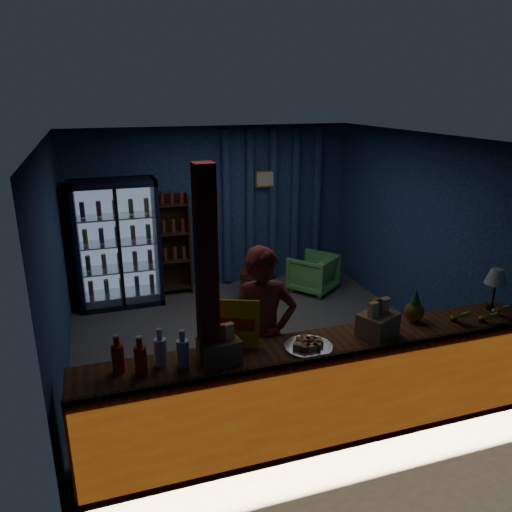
% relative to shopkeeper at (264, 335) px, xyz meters
% --- Properties ---
extents(ground, '(4.60, 4.60, 0.00)m').
position_rel_shopkeeper_xyz_m(ground, '(0.41, 1.45, -0.87)').
color(ground, '#515154').
rests_on(ground, ground).
extents(room_walls, '(4.60, 4.60, 4.60)m').
position_rel_shopkeeper_xyz_m(room_walls, '(0.41, 1.45, 0.69)').
color(room_walls, navy).
rests_on(room_walls, ground).
extents(counter, '(4.40, 0.57, 0.99)m').
position_rel_shopkeeper_xyz_m(counter, '(0.41, -0.46, -0.40)').
color(counter, brown).
rests_on(counter, ground).
extents(support_post, '(0.16, 0.16, 2.60)m').
position_rel_shopkeeper_xyz_m(support_post, '(-0.64, -0.45, 0.43)').
color(support_post, maroon).
rests_on(support_post, ground).
extents(beverage_cooler, '(1.20, 0.62, 1.90)m').
position_rel_shopkeeper_xyz_m(beverage_cooler, '(-1.14, 3.36, 0.06)').
color(beverage_cooler, black).
rests_on(beverage_cooler, ground).
extents(bottle_shelf, '(0.50, 0.28, 1.60)m').
position_rel_shopkeeper_xyz_m(bottle_shelf, '(-0.29, 3.50, -0.08)').
color(bottle_shelf, '#3C2513').
rests_on(bottle_shelf, ground).
extents(curtain_folds, '(1.74, 0.14, 2.50)m').
position_rel_shopkeeper_xyz_m(curtain_folds, '(1.41, 3.59, 0.43)').
color(curtain_folds, navy).
rests_on(curtain_folds, room_walls).
extents(framed_picture, '(0.36, 0.04, 0.28)m').
position_rel_shopkeeper_xyz_m(framed_picture, '(1.26, 3.54, 0.88)').
color(framed_picture, gold).
rests_on(framed_picture, room_walls).
extents(shopkeeper, '(0.69, 0.50, 1.75)m').
position_rel_shopkeeper_xyz_m(shopkeeper, '(0.00, 0.00, 0.00)').
color(shopkeeper, maroon).
rests_on(shopkeeper, ground).
extents(green_chair, '(0.93, 0.93, 0.61)m').
position_rel_shopkeeper_xyz_m(green_chair, '(1.84, 2.85, -0.57)').
color(green_chair, '#63C462').
rests_on(green_chair, ground).
extents(side_table, '(0.56, 0.47, 0.53)m').
position_rel_shopkeeper_xyz_m(side_table, '(0.88, 2.88, -0.65)').
color(side_table, '#3C2513').
rests_on(side_table, ground).
extents(yellow_sign, '(0.53, 0.30, 0.43)m').
position_rel_shopkeeper_xyz_m(yellow_sign, '(-0.41, -0.23, 0.29)').
color(yellow_sign, yellow).
rests_on(yellow_sign, counter).
extents(soda_bottles, '(0.61, 0.18, 0.33)m').
position_rel_shopkeeper_xyz_m(soda_bottles, '(-1.11, -0.42, 0.21)').
color(soda_bottles, red).
rests_on(soda_bottles, counter).
extents(snack_box_left, '(0.35, 0.31, 0.33)m').
position_rel_shopkeeper_xyz_m(snack_box_left, '(-0.55, -0.47, 0.19)').
color(snack_box_left, '#AD7753').
rests_on(snack_box_left, counter).
extents(snack_box_centre, '(0.41, 0.38, 0.35)m').
position_rel_shopkeeper_xyz_m(snack_box_centre, '(0.95, -0.47, 0.20)').
color(snack_box_centre, '#AD7753').
rests_on(snack_box_centre, counter).
extents(pastry_tray, '(0.43, 0.43, 0.07)m').
position_rel_shopkeeper_xyz_m(pastry_tray, '(0.24, -0.50, 0.10)').
color(pastry_tray, silver).
rests_on(pastry_tray, counter).
extents(banana_bunches, '(0.72, 0.28, 0.16)m').
position_rel_shopkeeper_xyz_m(banana_bunches, '(2.06, -0.52, 0.15)').
color(banana_bunches, yellow).
rests_on(banana_bunches, counter).
extents(table_lamp, '(0.23, 0.23, 0.44)m').
position_rel_shopkeeper_xyz_m(table_lamp, '(2.37, -0.35, 0.42)').
color(table_lamp, black).
rests_on(table_lamp, counter).
extents(pineapple, '(0.19, 0.19, 0.33)m').
position_rel_shopkeeper_xyz_m(pineapple, '(1.44, -0.33, 0.21)').
color(pineapple, '#97621B').
rests_on(pineapple, counter).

